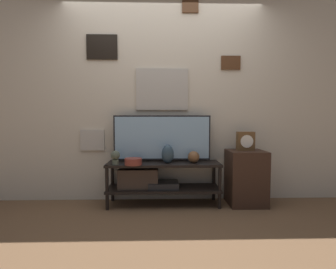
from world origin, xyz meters
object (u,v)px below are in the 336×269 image
(television, at_px, (162,138))
(decorative_bust, at_px, (115,157))
(mantel_clock, at_px, (246,141))
(vase_wide_bowl, at_px, (133,162))
(vase_urn_stoneware, at_px, (168,154))
(vase_round_glass, at_px, (194,157))

(television, height_order, decorative_bust, television)
(decorative_bust, bearing_deg, mantel_clock, 6.21)
(vase_wide_bowl, xyz_separation_m, vase_urn_stoneware, (0.40, 0.10, 0.07))
(vase_urn_stoneware, relative_size, decorative_bust, 1.35)
(vase_round_glass, xyz_separation_m, decorative_bust, (-0.92, -0.11, 0.02))
(television, height_order, vase_wide_bowl, television)
(vase_round_glass, height_order, vase_wide_bowl, vase_round_glass)
(vase_urn_stoneware, relative_size, mantel_clock, 0.97)
(television, bearing_deg, vase_round_glass, -17.55)
(vase_urn_stoneware, xyz_separation_m, decorative_bust, (-0.61, -0.09, -0.02))
(decorative_bust, bearing_deg, vase_round_glass, 6.62)
(television, height_order, mantel_clock, television)
(mantel_clock, bearing_deg, vase_urn_stoneware, -175.13)
(vase_round_glass, relative_size, decorative_bust, 0.86)
(television, relative_size, mantel_clock, 5.25)
(vase_round_glass, height_order, vase_urn_stoneware, vase_urn_stoneware)
(television, bearing_deg, vase_urn_stoneware, -64.76)
(television, distance_m, vase_wide_bowl, 0.48)
(vase_urn_stoneware, height_order, mantel_clock, mantel_clock)
(vase_round_glass, height_order, decorative_bust, decorative_bust)
(vase_urn_stoneware, bearing_deg, vase_wide_bowl, -166.11)
(vase_urn_stoneware, distance_m, mantel_clock, 0.98)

